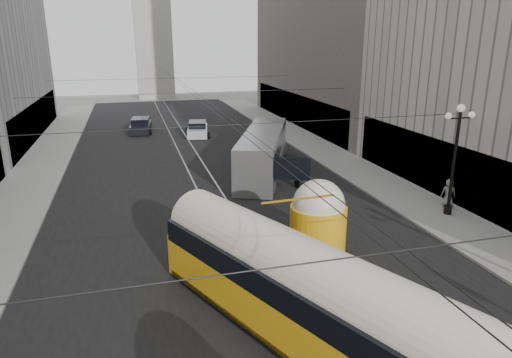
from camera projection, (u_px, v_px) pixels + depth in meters
road at (196, 167)px, 36.76m from camera, size 20.00×85.00×0.02m
sidewalk_left at (42, 166)px, 36.90m from camera, size 4.00×72.00×0.15m
sidewalk_right at (317, 148)px, 43.03m from camera, size 4.00×72.00×0.15m
rail_left at (187, 168)px, 36.57m from camera, size 0.12×85.00×0.04m
rail_right at (205, 167)px, 36.95m from camera, size 0.12×85.00×0.04m
distant_tower at (151, 7)px, 76.11m from camera, size 6.00×6.00×31.36m
lamppost_right_mid at (455, 154)px, 25.53m from camera, size 1.86×0.44×6.37m
catenary at (196, 95)px, 34.14m from camera, size 25.00×72.00×0.23m
streetcar at (314, 298)px, 14.82m from camera, size 8.52×15.71×3.72m
city_bus at (263, 150)px, 34.79m from camera, size 7.34×13.19×3.23m
sedan_white_far at (198, 129)px, 48.48m from camera, size 2.82×5.17×1.55m
sedan_dark_far at (141, 126)px, 50.41m from camera, size 2.64×5.21×1.58m
pedestrian_sidewalk_right at (449, 193)px, 27.43m from camera, size 0.99×0.83×1.73m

